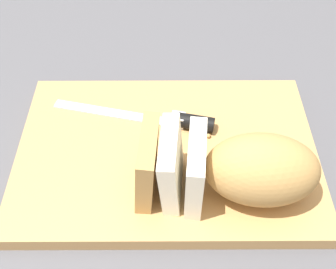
{
  "coord_description": "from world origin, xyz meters",
  "views": [
    {
      "loc": [
        0.0,
        0.38,
        0.49
      ],
      "look_at": [
        0.0,
        0.0,
        0.05
      ],
      "focal_mm": 44.47,
      "sensor_mm": 36.0,
      "label": 1
    }
  ],
  "objects": [
    {
      "name": "crumb_stray_left",
      "position": [
        0.01,
        0.0,
        0.03
      ],
      "size": [
        0.01,
        0.01,
        0.01
      ],
      "primitive_type": "sphere",
      "color": "tan",
      "rests_on": "cutting_board"
    },
    {
      "name": "crumb_stray_right",
      "position": [
        -0.05,
        0.02,
        0.03
      ],
      "size": [
        0.0,
        0.0,
        0.0
      ],
      "primitive_type": "sphere",
      "color": "tan",
      "rests_on": "cutting_board"
    },
    {
      "name": "ground_plane",
      "position": [
        0.0,
        0.0,
        0.0
      ],
      "size": [
        3.0,
        3.0,
        0.0
      ],
      "primitive_type": "plane",
      "color": "#4C4C51"
    },
    {
      "name": "bread_knife",
      "position": [
        -0.01,
        -0.05,
        0.03
      ],
      "size": [
        0.25,
        0.08,
        0.02
      ],
      "rotation": [
        0.0,
        0.0,
        -0.23
      ],
      "color": "silver",
      "rests_on": "cutting_board"
    },
    {
      "name": "cutting_board",
      "position": [
        0.0,
        0.0,
        0.01
      ],
      "size": [
        0.43,
        0.29,
        0.02
      ],
      "primitive_type": "cube",
      "rotation": [
        0.0,
        0.0,
        -0.0
      ],
      "color": "tan",
      "rests_on": "ground_plane"
    },
    {
      "name": "crumb_near_knife",
      "position": [
        -0.04,
        -0.03,
        0.03
      ],
      "size": [
        0.01,
        0.01,
        0.01
      ],
      "primitive_type": "sphere",
      "color": "tan",
      "rests_on": "cutting_board"
    },
    {
      "name": "crumb_near_loaf",
      "position": [
        -0.06,
        -0.02,
        0.03
      ],
      "size": [
        0.01,
        0.01,
        0.01
      ],
      "primitive_type": "sphere",
      "color": "tan",
      "rests_on": "cutting_board"
    },
    {
      "name": "bread_loaf",
      "position": [
        -0.08,
        0.07,
        0.07
      ],
      "size": [
        0.23,
        0.11,
        0.1
      ],
      "rotation": [
        0.0,
        0.0,
        -0.06
      ],
      "color": "tan",
      "rests_on": "cutting_board"
    }
  ]
}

